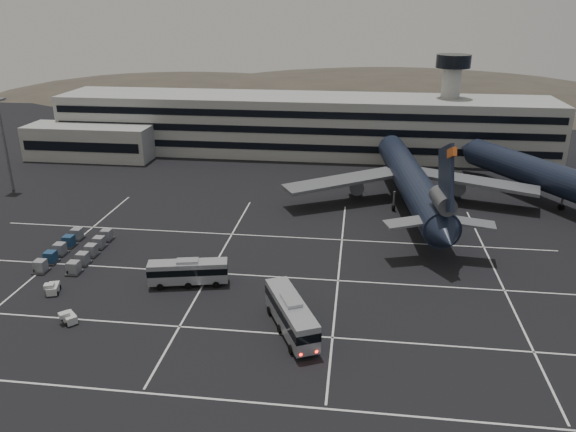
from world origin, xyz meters
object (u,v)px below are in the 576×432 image
Objects in this scene: bus_far at (188,271)px; uld_cluster at (76,250)px; bus_near at (291,313)px; tug_a at (53,288)px; trijet_main at (412,181)px.

bus_far is 20.80m from uld_cluster.
bus_near is 32.44m from tug_a.
bus_near reaches higher than uld_cluster.
uld_cluster is at bearing 129.67° from bus_near.
bus_near is (-16.64, -43.59, -2.89)m from trijet_main.
trijet_main reaches higher than uld_cluster.
uld_cluster is (-51.27, -27.19, -4.37)m from trijet_main.
trijet_main is 4.10× the size of uld_cluster.
trijet_main is 46.69m from bus_far.
tug_a is at bearing 146.18° from bus_near.
bus_near is 1.13× the size of bus_far.
uld_cluster is (-19.58, 6.94, -1.16)m from bus_far.
bus_near is at bearing -117.12° from trijet_main.
trijet_main is 46.75m from bus_near.
tug_a is (-32.01, 4.97, -1.68)m from bus_near.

